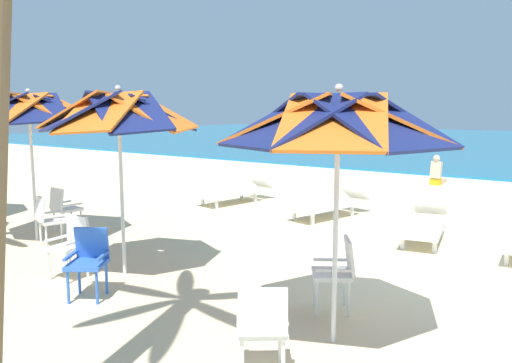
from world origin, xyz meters
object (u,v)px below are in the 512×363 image
at_px(plastic_chair_5, 49,218).
at_px(beachgoer_seated, 437,175).
at_px(plastic_chair_1, 262,324).
at_px(sun_lounger_1, 425,224).
at_px(beach_umbrella_0, 338,121).
at_px(plastic_chair_3, 89,258).
at_px(sun_lounger_2, 330,204).
at_px(plastic_chair_0, 338,269).
at_px(plastic_chair_2, 71,242).
at_px(beach_umbrella_1, 119,114).
at_px(beach_umbrella_2, 29,109).
at_px(plastic_chair_4, 64,207).
at_px(sun_lounger_3, 236,191).

height_order(plastic_chair_5, beachgoer_seated, beachgoer_seated).
height_order(plastic_chair_1, sun_lounger_1, plastic_chair_1).
distance_m(beach_umbrella_0, plastic_chair_3, 3.57).
xyz_separation_m(plastic_chair_3, sun_lounger_2, (0.26, 5.99, -0.22)).
xyz_separation_m(plastic_chair_0, sun_lounger_1, (-0.20, 3.87, -0.22)).
bearing_deg(beachgoer_seated, sun_lounger_2, -94.64).
relative_size(plastic_chair_0, plastic_chair_2, 1.00).
bearing_deg(beachgoer_seated, beach_umbrella_1, -95.52).
distance_m(beach_umbrella_0, beach_umbrella_2, 6.16).
relative_size(beach_umbrella_0, plastic_chair_2, 2.98).
xyz_separation_m(beach_umbrella_1, plastic_chair_4, (-2.84, 0.97, -1.77)).
relative_size(plastic_chair_2, plastic_chair_3, 1.00).
bearing_deg(sun_lounger_1, sun_lounger_2, 162.43).
xyz_separation_m(plastic_chair_1, plastic_chair_5, (-5.38, 1.42, 0.00)).
bearing_deg(plastic_chair_3, plastic_chair_5, 156.96).
xyz_separation_m(beach_umbrella_1, beachgoer_seated, (1.09, 11.28, -1.98)).
distance_m(beach_umbrella_1, sun_lounger_1, 5.64).
distance_m(plastic_chair_1, beach_umbrella_2, 6.40).
bearing_deg(beach_umbrella_1, beach_umbrella_2, 172.99).
xyz_separation_m(plastic_chair_4, sun_lounger_1, (5.69, 3.48, -0.22)).
bearing_deg(plastic_chair_3, sun_lounger_2, 87.53).
xyz_separation_m(beach_umbrella_0, plastic_chair_2, (-3.88, -0.32, -1.73)).
xyz_separation_m(plastic_chair_2, beachgoer_seated, (1.58, 11.78, -0.20)).
distance_m(plastic_chair_1, plastic_chair_5, 5.57).
height_order(plastic_chair_4, sun_lounger_3, plastic_chair_4).
height_order(plastic_chair_5, sun_lounger_1, plastic_chair_5).
bearing_deg(plastic_chair_0, sun_lounger_2, 118.19).
relative_size(beach_umbrella_0, plastic_chair_4, 2.98).
relative_size(plastic_chair_5, sun_lounger_1, 0.39).
relative_size(plastic_chair_3, plastic_chair_4, 1.00).
relative_size(plastic_chair_3, sun_lounger_3, 0.39).
bearing_deg(sun_lounger_2, sun_lounger_3, 176.93).
height_order(plastic_chair_3, sun_lounger_1, plastic_chair_3).
bearing_deg(sun_lounger_3, plastic_chair_1, -50.69).
relative_size(sun_lounger_2, sun_lounger_3, 1.00).
relative_size(beach_umbrella_0, plastic_chair_0, 2.98).
height_order(plastic_chair_4, plastic_chair_5, same).
xyz_separation_m(beach_umbrella_1, plastic_chair_2, (-0.49, -0.50, -1.77)).
distance_m(plastic_chair_5, sun_lounger_1, 6.56).
relative_size(plastic_chair_1, sun_lounger_2, 0.39).
bearing_deg(beach_umbrella_2, plastic_chair_2, -20.45).
height_order(plastic_chair_2, sun_lounger_3, plastic_chair_2).
bearing_deg(plastic_chair_2, sun_lounger_2, 79.12).
bearing_deg(sun_lounger_3, beach_umbrella_0, -44.96).
relative_size(plastic_chair_2, beachgoer_seated, 0.94).
relative_size(plastic_chair_1, plastic_chair_3, 1.00).
height_order(beach_umbrella_0, plastic_chair_2, beach_umbrella_0).
bearing_deg(beach_umbrella_0, beach_umbrella_2, 175.17).
relative_size(plastic_chair_2, sun_lounger_2, 0.39).
relative_size(plastic_chair_1, sun_lounger_3, 0.39).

